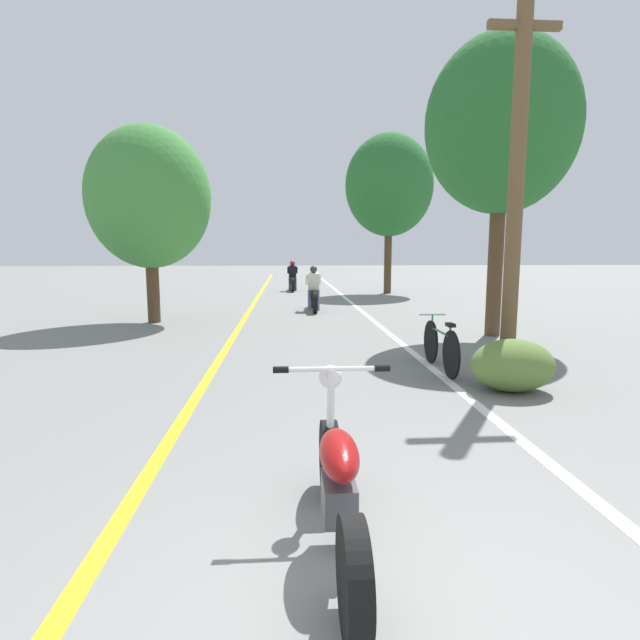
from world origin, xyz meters
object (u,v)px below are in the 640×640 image
motorcycle_rider_lead (314,294)px  motorcycle_rider_far (293,279)px  roadside_tree_right_far (389,186)px  utility_pole (516,179)px  motorcycle_foreground (338,484)px  bicycle_parked (440,346)px  roadside_tree_right_near (502,126)px  roadside_tree_left (149,198)px

motorcycle_rider_lead → motorcycle_rider_far: (-0.57, 7.67, 0.00)m
roadside_tree_right_far → motorcycle_rider_lead: 8.13m
utility_pole → motorcycle_foreground: 6.17m
motorcycle_foreground → motorcycle_rider_far: (-0.05, 20.23, 0.11)m
motorcycle_foreground → bicycle_parked: (2.07, 4.57, -0.04)m
roadside_tree_right_near → motorcycle_rider_far: roadside_tree_right_near is taller
utility_pole → roadside_tree_left: size_ratio=1.15×
motorcycle_foreground → bicycle_parked: bearing=65.6°
roadside_tree_right_near → bicycle_parked: roadside_tree_right_near is taller
utility_pole → motorcycle_rider_far: (-3.24, 15.58, -2.42)m
roadside_tree_right_far → motorcycle_rider_far: size_ratio=3.27×
roadside_tree_right_near → motorcycle_rider_lead: (-3.69, 4.90, -3.92)m
roadside_tree_left → motorcycle_rider_far: roadside_tree_left is taller
roadside_tree_right_near → motorcycle_rider_far: (-4.26, 12.57, -3.92)m
utility_pole → motorcycle_rider_far: utility_pole is taller
motorcycle_foreground → motorcycle_rider_far: 20.23m
roadside_tree_right_near → motorcycle_rider_lead: size_ratio=2.93×
utility_pole → roadside_tree_right_far: size_ratio=0.85×
bicycle_parked → utility_pole: bearing=4.0°
roadside_tree_left → motorcycle_rider_far: 10.99m
roadside_tree_right_near → motorcycle_rider_lead: 7.28m
bicycle_parked → motorcycle_rider_lead: bearing=101.0°
motorcycle_foreground → motorcycle_rider_far: size_ratio=0.96×
motorcycle_foreground → roadside_tree_left: bearing=110.3°
motorcycle_rider_lead → roadside_tree_right_near: bearing=-53.0°
utility_pole → motorcycle_rider_far: bearing=101.7°
utility_pole → motorcycle_foreground: bearing=-124.4°
motorcycle_foreground → bicycle_parked: motorcycle_foreground is taller
roadside_tree_right_near → roadside_tree_left: bearing=162.1°
motorcycle_foreground → motorcycle_rider_lead: size_ratio=0.92×
roadside_tree_right_near → motorcycle_rider_lead: bearing=127.0°
roadside_tree_left → bicycle_parked: 8.62m
motorcycle_rider_far → bicycle_parked: 15.81m
utility_pole → motorcycle_rider_lead: size_ratio=2.65×
roadside_tree_left → motorcycle_foreground: size_ratio=2.52×
utility_pole → roadside_tree_right_near: (1.02, 3.02, 1.50)m
motorcycle_rider_lead → motorcycle_rider_far: size_ratio=1.04×
utility_pole → roadside_tree_right_far: bearing=86.4°
bicycle_parked → motorcycle_foreground: bearing=-114.4°
roadside_tree_left → motorcycle_foreground: (3.78, -10.24, -2.76)m
roadside_tree_left → roadside_tree_right_far: bearing=46.9°
roadside_tree_right_far → motorcycle_rider_lead: roadside_tree_right_far is taller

